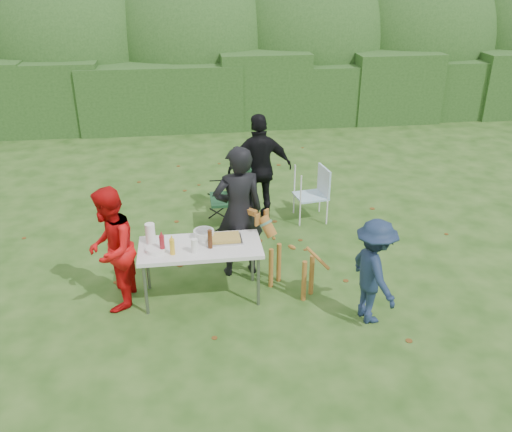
{
  "coord_description": "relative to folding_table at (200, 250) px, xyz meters",
  "views": [
    {
      "loc": [
        -0.38,
        -5.59,
        3.94
      ],
      "look_at": [
        0.45,
        0.46,
        1.0
      ],
      "focal_mm": 38.0,
      "sensor_mm": 36.0,
      "label": 1
    }
  ],
  "objects": [
    {
      "name": "shrub_backdrop",
      "position": [
        0.27,
        9.34,
        0.91
      ],
      "size": [
        20.0,
        2.6,
        3.2
      ],
      "primitive_type": "ellipsoid",
      "color": "#3D6628",
      "rests_on": "ground"
    },
    {
      "name": "paper_towel_roll",
      "position": [
        -0.6,
        0.16,
        0.18
      ],
      "size": [
        0.12,
        0.12,
        0.26
      ],
      "primitive_type": "cylinder",
      "color": "white",
      "rests_on": "folding_table"
    },
    {
      "name": "camping_chair",
      "position": [
        0.53,
        1.96,
        -0.15
      ],
      "size": [
        0.68,
        0.68,
        1.08
      ],
      "primitive_type": null,
      "rotation": [
        0.0,
        0.0,
        3.13
      ],
      "color": "#173C21",
      "rests_on": "ground"
    },
    {
      "name": "pasta_bowl",
      "position": [
        0.06,
        0.21,
        0.1
      ],
      "size": [
        0.26,
        0.26,
        0.1
      ],
      "primitive_type": "cylinder",
      "color": "silver",
      "rests_on": "folding_table"
    },
    {
      "name": "person_black_puffy",
      "position": [
        1.05,
        2.14,
        0.2
      ],
      "size": [
        1.07,
        0.52,
        1.77
      ],
      "primitive_type": "imported",
      "rotation": [
        0.0,
        0.0,
        3.22
      ],
      "color": "black",
      "rests_on": "ground"
    },
    {
      "name": "person_cook",
      "position": [
        0.53,
        0.53,
        0.22
      ],
      "size": [
        0.71,
        0.51,
        1.82
      ],
      "primitive_type": "imported",
      "rotation": [
        0.0,
        0.0,
        3.27
      ],
      "color": "black",
      "rests_on": "ground"
    },
    {
      "name": "beer_bottle",
      "position": [
        0.12,
        -0.07,
        0.17
      ],
      "size": [
        0.06,
        0.06,
        0.24
      ],
      "primitive_type": "cylinder",
      "color": "#47230F",
      "rests_on": "folding_table"
    },
    {
      "name": "child",
      "position": [
        1.96,
        -0.73,
        -0.04
      ],
      "size": [
        0.62,
        0.91,
        1.3
      ],
      "primitive_type": "imported",
      "rotation": [
        0.0,
        0.0,
        1.74
      ],
      "color": "#182742",
      "rests_on": "ground"
    },
    {
      "name": "hedge_row",
      "position": [
        0.27,
        7.74,
        0.16
      ],
      "size": [
        22.0,
        1.4,
        1.7
      ],
      "primitive_type": "cube",
      "color": "#23471C",
      "rests_on": "ground"
    },
    {
      "name": "ground",
      "position": [
        0.27,
        -0.26,
        -0.69
      ],
      "size": [
        80.0,
        80.0,
        0.0
      ],
      "primitive_type": "plane",
      "color": "#1E4211"
    },
    {
      "name": "food_tray",
      "position": [
        0.3,
        0.1,
        0.06
      ],
      "size": [
        0.45,
        0.3,
        0.02
      ],
      "primitive_type": "cube",
      "color": "#B7B7BA",
      "rests_on": "folding_table"
    },
    {
      "name": "ketchup_bottle",
      "position": [
        -0.45,
        -0.09,
        0.16
      ],
      "size": [
        0.06,
        0.06,
        0.22
      ],
      "primitive_type": "cylinder",
      "color": "maroon",
      "rests_on": "folding_table"
    },
    {
      "name": "plate_stack",
      "position": [
        -0.53,
        -0.07,
        0.08
      ],
      "size": [
        0.24,
        0.24,
        0.05
      ],
      "primitive_type": "cylinder",
      "color": "white",
      "rests_on": "folding_table"
    },
    {
      "name": "lawn_chair",
      "position": [
        1.87,
        2.05,
        -0.24
      ],
      "size": [
        0.6,
        0.6,
        0.89
      ],
      "primitive_type": null,
      "rotation": [
        0.0,
        0.0,
        3.3
      ],
      "color": "#5BACCA",
      "rests_on": "ground"
    },
    {
      "name": "dog",
      "position": [
        1.15,
        -0.01,
        -0.2
      ],
      "size": [
        1.01,
        1.01,
        0.97
      ],
      "primitive_type": null,
      "rotation": [
        0.0,
        0.0,
        2.35
      ],
      "color": "#976025",
      "rests_on": "ground"
    },
    {
      "name": "folding_table",
      "position": [
        0.0,
        0.0,
        0.0
      ],
      "size": [
        1.5,
        0.7,
        0.74
      ],
      "color": "silver",
      "rests_on": "ground"
    },
    {
      "name": "cup_stack",
      "position": [
        -0.07,
        -0.16,
        0.14
      ],
      "size": [
        0.08,
        0.08,
        0.18
      ],
      "primitive_type": "cylinder",
      "color": "white",
      "rests_on": "folding_table"
    },
    {
      "name": "person_red_jacket",
      "position": [
        -1.06,
        -0.02,
        0.09
      ],
      "size": [
        0.66,
        0.81,
        1.56
      ],
      "primitive_type": "imported",
      "rotation": [
        0.0,
        0.0,
        -1.67
      ],
      "color": "red",
      "rests_on": "ground"
    },
    {
      "name": "focaccia_bread",
      "position": [
        0.3,
        0.1,
        0.09
      ],
      "size": [
        0.4,
        0.26,
        0.04
      ],
      "primitive_type": "cube",
      "color": "#B99B43",
      "rests_on": "food_tray"
    },
    {
      "name": "mustard_bottle",
      "position": [
        -0.33,
        -0.16,
        0.15
      ],
      "size": [
        0.06,
        0.06,
        0.2
      ],
      "primitive_type": "cylinder",
      "color": "gold",
      "rests_on": "folding_table"
    }
  ]
}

